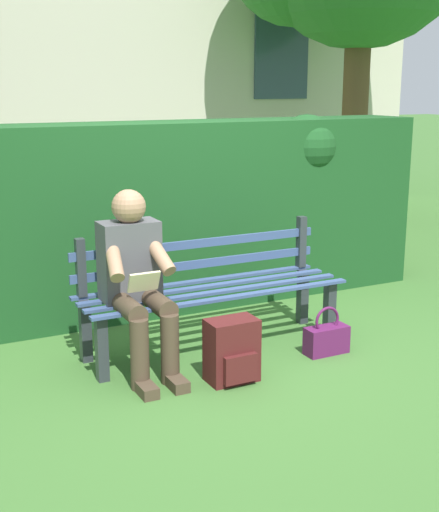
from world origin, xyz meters
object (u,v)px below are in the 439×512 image
Objects in this scene: person_seated at (136,277)px; handbag at (327,338)px; backpack at (232,351)px; park_bench at (209,289)px.

handbag is (-1.26, 0.34, -0.52)m from person_seated.
backpack is (-0.46, 0.45, -0.43)m from person_seated.
park_bench is 0.89m from handbag.
park_bench is 4.67× the size of backpack.
park_bench is 1.61× the size of person_seated.
backpack is at bearing 77.25° from park_bench.
handbag is at bearing 142.74° from park_bench.
person_seated reaches higher than handbag.
park_bench is at bearing -102.75° from backpack.
person_seated is 3.45× the size of handbag.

